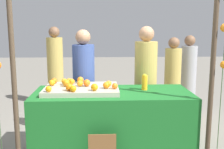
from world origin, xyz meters
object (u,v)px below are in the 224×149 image
(orange_0, at_px, (106,85))
(orange_1, at_px, (65,82))
(stall_counter, at_px, (113,124))
(vendor_left, at_px, (84,88))
(vendor_right, at_px, (145,86))
(juice_bottle, at_px, (145,83))

(orange_0, relative_size, orange_1, 1.01)
(stall_counter, xyz_separation_m, orange_0, (-0.08, -0.07, 0.53))
(vendor_left, bearing_deg, orange_1, -116.26)
(stall_counter, height_order, vendor_left, vendor_left)
(stall_counter, distance_m, vendor_right, 0.92)
(orange_1, relative_size, vendor_left, 0.05)
(vendor_left, bearing_deg, juice_bottle, -34.16)
(juice_bottle, distance_m, vendor_right, 0.60)
(juice_bottle, relative_size, vendor_left, 0.13)
(stall_counter, height_order, orange_0, orange_0)
(juice_bottle, bearing_deg, orange_1, 174.48)
(orange_1, bearing_deg, orange_0, -25.34)
(orange_1, xyz_separation_m, vendor_left, (0.23, 0.46, -0.19))
(orange_1, height_order, vendor_right, vendor_right)
(vendor_left, bearing_deg, stall_counter, -58.28)
(orange_0, xyz_separation_m, vendor_left, (-0.32, 0.73, -0.20))
(stall_counter, xyz_separation_m, juice_bottle, (0.43, 0.09, 0.53))
(orange_1, distance_m, vendor_left, 0.55)
(stall_counter, distance_m, orange_0, 0.54)
(vendor_left, bearing_deg, vendor_right, 0.19)
(vendor_left, xyz_separation_m, vendor_right, (0.94, 0.00, 0.02))
(stall_counter, bearing_deg, orange_0, -140.55)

